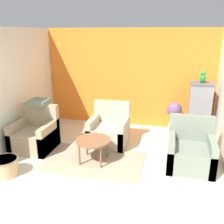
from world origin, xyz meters
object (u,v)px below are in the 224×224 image
armchair_right (190,152)px  birdcage (199,110)px  potted_plant (174,113)px  wicker_basket (5,166)px  armchair_left (35,135)px  armchair_middle (109,131)px  coffee_table (93,142)px  parrot (203,77)px

armchair_right → birdcage: bearing=81.0°
potted_plant → wicker_basket: size_ratio=1.72×
armchair_left → armchair_right: bearing=-0.4°
birdcage → potted_plant: birdcage is taller
armchair_left → wicker_basket: bearing=-87.9°
armchair_middle → coffee_table: bearing=-95.4°
armchair_left → parrot: 3.87m
coffee_table → potted_plant: size_ratio=0.86×
armchair_left → armchair_middle: size_ratio=1.00×
parrot → potted_plant: size_ratio=0.37×
wicker_basket → potted_plant: bearing=44.0°
armchair_right → wicker_basket: size_ratio=2.02×
armchair_left → wicker_basket: size_ratio=2.02×
armchair_right → birdcage: birdcage is taller
wicker_basket → coffee_table: bearing=31.4°
armchair_left → birdcage: 3.72m
armchair_left → parrot: parrot is taller
armchair_left → potted_plant: bearing=29.7°
coffee_table → armchair_middle: bearing=84.6°
potted_plant → armchair_middle: bearing=-143.8°
armchair_right → birdcage: 1.53m
parrot → armchair_right: bearing=-99.0°
coffee_table → potted_plant: bearing=52.2°
armchair_right → coffee_table: bearing=-172.2°
coffee_table → armchair_right: size_ratio=0.73×
coffee_table → wicker_basket: (-1.35, -0.82, -0.25)m
armchair_middle → wicker_basket: (-1.43, -1.70, -0.13)m
coffee_table → parrot: size_ratio=2.32×
potted_plant → armchair_left: bearing=-150.3°
armchair_right → parrot: bearing=81.0°
potted_plant → armchair_right: bearing=-79.1°
birdcage → armchair_left: bearing=-156.9°
birdcage → wicker_basket: birdcage is taller
coffee_table → armchair_right: bearing=7.8°
coffee_table → parrot: parrot is taller
parrot → birdcage: bearing=-90.0°
parrot → wicker_basket: (-3.36, -2.54, -1.27)m
armchair_middle → birdcage: 2.14m
birdcage → potted_plant: 0.60m
armchair_middle → parrot: parrot is taller
armchair_right → potted_plant: armchair_right is taller
coffee_table → potted_plant: 2.40m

